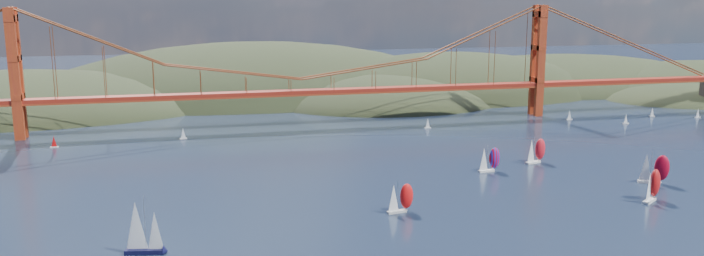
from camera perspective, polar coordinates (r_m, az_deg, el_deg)
name	(u,v)px	position (r m, az deg, el deg)	size (l,w,h in m)	color
headlands	(346,113)	(425.77, -0.49, 1.24)	(725.00, 225.00, 96.00)	black
bridge	(297,57)	(315.13, -4.63, 5.94)	(552.00, 12.00, 55.00)	maroon
sloop_navy	(142,228)	(169.96, -17.08, -7.98)	(9.42, 5.94, 14.07)	black
racer_0	(400,197)	(193.12, 4.00, -5.78)	(8.22, 4.29, 9.23)	silver
racer_1	(652,185)	(220.98, 23.66, -4.36)	(9.20, 7.68, 10.60)	white
racer_2	(653,168)	(242.30, 23.77, -3.05)	(9.54, 6.92, 10.72)	silver
racer_3	(536,150)	(256.74, 15.01, -1.80)	(8.94, 5.48, 10.01)	white
racer_rwb	(489,159)	(240.76, 11.31, -2.55)	(8.38, 3.94, 9.45)	white
distant_boat_2	(54,142)	(297.93, -23.53, -1.06)	(3.00, 2.00, 4.70)	silver
distant_boat_3	(183,133)	(298.03, -13.86, -0.45)	(3.00, 2.00, 4.70)	silver
distant_boat_4	(569,115)	(349.93, 17.63, 1.03)	(3.00, 2.00, 4.70)	silver
distant_boat_5	(626,119)	(347.88, 21.81, 0.70)	(3.00, 2.00, 4.70)	silver
distant_boat_6	(652,112)	(373.52, 23.69, 1.23)	(3.00, 2.00, 4.70)	silver
distant_boat_7	(698,113)	(379.86, 26.81, 1.12)	(3.00, 2.00, 4.70)	silver
distant_boat_8	(428,123)	(314.01, 6.31, 0.39)	(3.00, 2.00, 4.70)	silver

